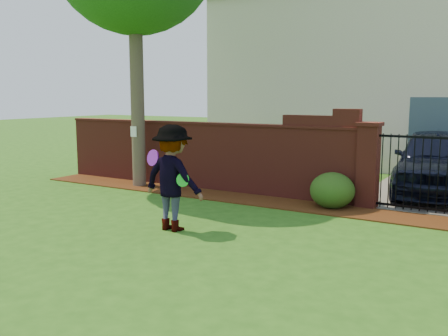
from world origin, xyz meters
The scene contains 13 objects.
ground centered at (0.00, 0.00, -0.01)m, with size 80.00×80.00×0.01m, color #295B16.
mulch_bed centered at (-0.95, 3.34, 0.01)m, with size 11.10×1.08×0.03m, color #3B1D0A.
brick_wall centered at (-2.01, 4.00, 0.93)m, with size 8.70×0.31×2.16m.
pillar_left centered at (2.40, 4.00, 0.96)m, with size 0.50×0.50×1.88m.
iron_gate centered at (3.50, 4.00, 0.85)m, with size 1.78×0.03×1.60m.
driveway centered at (3.50, 8.00, 0.01)m, with size 3.20×8.00×0.01m, color slate.
house centered at (1.00, 12.00, 3.16)m, with size 12.40×6.40×6.30m.
car centered at (3.51, 6.18, 0.82)m, with size 1.94×4.82×1.64m, color black.
paper_notice centered at (-3.60, 3.21, 1.50)m, with size 0.20×0.01×0.28m, color white.
shrub_left centered at (1.77, 3.52, 0.40)m, with size 0.97×0.97×0.79m, color #1A4615.
man centered at (-0.18, 0.31, 0.97)m, with size 1.25×0.72×1.94m, color gray.
frisbee_purple centered at (-0.56, 0.27, 1.32)m, with size 0.30×0.30×0.03m, color purple.
frisbee_green centered at (0.15, 0.21, 0.98)m, with size 0.24×0.24×0.02m, color green.
Camera 1 is at (5.11, -6.69, 2.45)m, focal length 39.22 mm.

